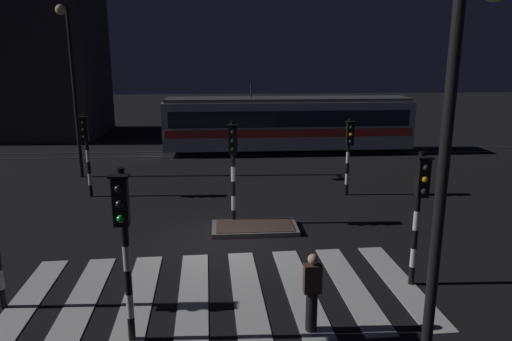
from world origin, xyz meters
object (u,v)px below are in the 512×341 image
object	(u,v)px
traffic_light_median_centre	(233,158)
pedestrian_waiting_at_kerb	(312,292)
traffic_light_corner_far_right	(349,146)
street_lamp_near_kerb	(454,146)
street_lamp_trackside_left	(71,73)
traffic_light_kerb_mid_left	(124,232)
tram	(288,123)
traffic_light_corner_near_right	(420,200)
traffic_light_corner_far_left	(86,143)

from	to	relation	value
traffic_light_median_centre	pedestrian_waiting_at_kerb	distance (m)	6.75
traffic_light_corner_far_right	street_lamp_near_kerb	world-z (taller)	street_lamp_near_kerb
traffic_light_corner_far_right	street_lamp_trackside_left	distance (m)	12.59
traffic_light_kerb_mid_left	tram	size ratio (longest dim) A/B	0.24
tram	pedestrian_waiting_at_kerb	size ratio (longest dim) A/B	8.50
traffic_light_corner_far_right	traffic_light_kerb_mid_left	bearing A→B (deg)	-125.80
tram	pedestrian_waiting_at_kerb	bearing A→B (deg)	-96.68
traffic_light_corner_near_right	traffic_light_kerb_mid_left	world-z (taller)	traffic_light_kerb_mid_left
traffic_light_corner_far_right	street_lamp_trackside_left	size ratio (longest dim) A/B	0.41
traffic_light_corner_near_right	pedestrian_waiting_at_kerb	bearing A→B (deg)	-149.04
traffic_light_corner_near_right	traffic_light_kerb_mid_left	size ratio (longest dim) A/B	0.95
traffic_light_median_centre	tram	size ratio (longest dim) A/B	0.24
street_lamp_trackside_left	pedestrian_waiting_at_kerb	xyz separation A→B (m)	(8.36, -13.30, -3.95)
traffic_light_median_centre	tram	distance (m)	12.66
traffic_light_median_centre	pedestrian_waiting_at_kerb	bearing A→B (deg)	-77.77
traffic_light_corner_far_left	street_lamp_near_kerb	bearing A→B (deg)	-54.37
tram	traffic_light_kerb_mid_left	bearing A→B (deg)	-107.27
traffic_light_kerb_mid_left	traffic_light_corner_far_right	xyz separation A→B (m)	(6.98, 9.67, -0.26)
traffic_light_median_centre	street_lamp_near_kerb	xyz separation A→B (m)	(3.02, -8.46, 1.93)
street_lamp_near_kerb	pedestrian_waiting_at_kerb	xyz separation A→B (m)	(-1.62, 2.02, -3.37)
pedestrian_waiting_at_kerb	street_lamp_near_kerb	bearing A→B (deg)	-51.32
traffic_light_corner_near_right	street_lamp_trackside_left	xyz separation A→B (m)	(-11.24, 11.57, 2.59)
traffic_light_corner_far_right	traffic_light_median_centre	distance (m)	5.66
street_lamp_trackside_left	street_lamp_near_kerb	bearing A→B (deg)	-56.91
tram	street_lamp_near_kerb	bearing A→B (deg)	-91.54
traffic_light_corner_near_right	street_lamp_trackside_left	distance (m)	16.34
traffic_light_kerb_mid_left	street_lamp_trackside_left	bearing A→B (deg)	109.38
street_lamp_trackside_left	tram	world-z (taller)	street_lamp_trackside_left
traffic_light_corner_far_right	pedestrian_waiting_at_kerb	bearing A→B (deg)	-109.28
tram	pedestrian_waiting_at_kerb	xyz separation A→B (m)	(-2.17, -18.57, -0.87)
street_lamp_trackside_left	traffic_light_kerb_mid_left	bearing A→B (deg)	-70.62
traffic_light_median_centre	pedestrian_waiting_at_kerb	size ratio (longest dim) A/B	2.06
traffic_light_kerb_mid_left	traffic_light_corner_far_left	distance (m)	10.82
traffic_light_median_centre	street_lamp_near_kerb	distance (m)	9.19
traffic_light_corner_near_right	pedestrian_waiting_at_kerb	size ratio (longest dim) A/B	1.98
traffic_light_kerb_mid_left	tram	distance (m)	19.59
traffic_light_kerb_mid_left	traffic_light_corner_far_left	size ratio (longest dim) A/B	1.05
traffic_light_corner_near_right	traffic_light_corner_far_right	xyz separation A→B (m)	(0.46, 7.81, -0.15)
traffic_light_corner_near_right	pedestrian_waiting_at_kerb	distance (m)	3.62
street_lamp_near_kerb	traffic_light_kerb_mid_left	bearing A→B (deg)	160.22
traffic_light_corner_near_right	traffic_light_corner_far_left	world-z (taller)	traffic_light_corner_near_right
traffic_light_corner_near_right	traffic_light_corner_far_left	distance (m)	13.03
traffic_light_median_centre	traffic_light_corner_near_right	bearing A→B (deg)	-47.77
traffic_light_corner_far_left	traffic_light_kerb_mid_left	bearing A→B (deg)	-71.42
traffic_light_corner_far_left	street_lamp_near_kerb	size ratio (longest dim) A/B	0.51
traffic_light_corner_near_right	traffic_light_median_centre	world-z (taller)	traffic_light_median_centre
street_lamp_near_kerb	traffic_light_corner_far_right	bearing A→B (deg)	81.55
traffic_light_median_centre	traffic_light_corner_far_right	bearing A→B (deg)	33.21
street_lamp_near_kerb	tram	bearing A→B (deg)	88.46
traffic_light_kerb_mid_left	traffic_light_corner_near_right	bearing A→B (deg)	15.94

